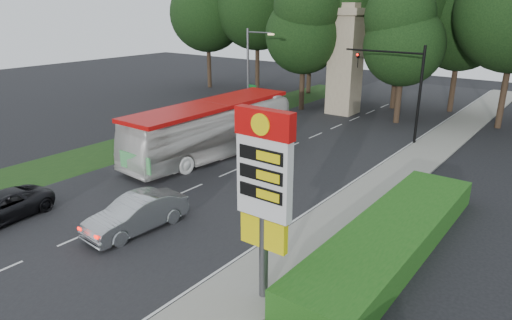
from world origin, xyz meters
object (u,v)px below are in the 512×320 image
Objects in this scene: gas_station_pylon at (264,182)px; streetlight_signs at (250,71)px; sedan_silver at (136,214)px; transit_bus at (212,130)px; monument at (346,59)px; traffic_signal_mast at (403,80)px; suv_charcoal at (0,208)px.

streetlight_signs is at bearing 128.96° from gas_station_pylon.
streetlight_signs is at bearing 117.22° from sedan_silver.
transit_bus is (-12.28, 10.77, -2.61)m from gas_station_pylon.
monument is (-11.20, 28.01, 0.66)m from gas_station_pylon.
monument reaches higher than sedan_silver.
streetlight_signs is 9.44m from monument.
transit_bus is at bearing -93.58° from monument.
streetlight_signs is at bearing -121.97° from monument.
traffic_signal_mast is 22.12m from sedan_silver.
suv_charcoal is at bearing -112.42° from traffic_signal_mast.
traffic_signal_mast reaches higher than sedan_silver.
traffic_signal_mast is 27.02m from suv_charcoal.
monument is at bearing 111.80° from gas_station_pylon.
streetlight_signs is 0.60× the size of transit_bus.
streetlight_signs is 1.65× the size of suv_charcoal.
sedan_silver is (8.49, -19.38, -3.63)m from streetlight_signs.
sedan_silver reaches higher than suv_charcoal.
transit_bus is (3.91, -9.25, -2.60)m from streetlight_signs.
gas_station_pylon reaches higher than sedan_silver.
gas_station_pylon is at bearing -51.04° from streetlight_signs.
monument is 27.93m from sedan_silver.
monument is at bearing 91.11° from transit_bus.
streetlight_signs is 10.37m from transit_bus.
streetlight_signs is at bearing 90.51° from suv_charcoal.
monument is 0.76× the size of transit_bus.
suv_charcoal is (-6.01, -3.33, -0.14)m from sedan_silver.
streetlight_signs is at bearing 117.59° from transit_bus.
suv_charcoal is (-2.51, -30.71, -4.43)m from monument.
sedan_silver is (-7.70, 0.63, -3.64)m from gas_station_pylon.
sedan_silver is at bearing 23.30° from suv_charcoal.
monument is (4.99, 7.99, 0.67)m from streetlight_signs.
transit_bus is 2.69× the size of sedan_silver.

